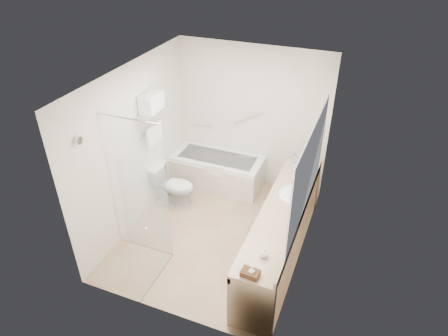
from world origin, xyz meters
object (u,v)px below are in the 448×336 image
at_px(vanity_counter, 282,222).
at_px(toilet, 173,186).
at_px(bathtub, 218,170).
at_px(amenity_basket, 250,273).
at_px(water_bottle_left, 293,168).

distance_m(vanity_counter, toilet, 2.07).
xyz_separation_m(bathtub, vanity_counter, (1.52, -1.39, 0.36)).
distance_m(bathtub, amenity_basket, 3.09).
bearing_deg(water_bottle_left, amenity_basket, -88.83).
bearing_deg(amenity_basket, bathtub, 119.34).
xyz_separation_m(vanity_counter, water_bottle_left, (-0.08, 0.92, 0.31)).
bearing_deg(bathtub, toilet, -118.49).
relative_size(vanity_counter, amenity_basket, 13.42).
bearing_deg(toilet, vanity_counter, -108.27).
bearing_deg(amenity_basket, water_bottle_left, 91.17).
xyz_separation_m(amenity_basket, water_bottle_left, (-0.04, 2.17, 0.06)).
bearing_deg(vanity_counter, toilet, 164.19).
distance_m(vanity_counter, water_bottle_left, 0.98).
distance_m(amenity_basket, water_bottle_left, 2.18).
bearing_deg(amenity_basket, vanity_counter, 88.14).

